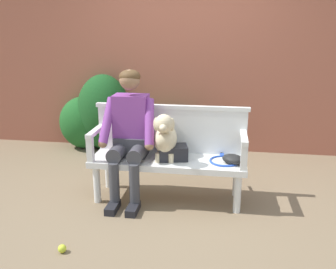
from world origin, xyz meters
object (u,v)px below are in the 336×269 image
dog_on_bench (165,136)px  tennis_racket (224,160)px  sports_bag (173,153)px  tennis_ball (62,249)px  baseball_glove (233,159)px  garden_bench (168,164)px  person_seated (130,131)px

dog_on_bench → tennis_racket: bearing=6.9°
sports_bag → tennis_ball: sports_bag is taller
tennis_racket → baseball_glove: bearing=-34.7°
tennis_racket → garden_bench: bearing=-178.4°
dog_on_bench → tennis_ball: size_ratio=7.52×
dog_on_bench → tennis_racket: size_ratio=0.86×
garden_bench → baseball_glove: size_ratio=7.01×
dog_on_bench → sports_bag: (0.07, 0.04, -0.18)m
garden_bench → tennis_ball: 1.30m
garden_bench → dog_on_bench: (-0.02, -0.05, 0.31)m
sports_bag → baseball_glove: bearing=-3.0°
person_seated → baseball_glove: size_ratio=5.95×
dog_on_bench → tennis_racket: dog_on_bench is taller
sports_bag → tennis_ball: size_ratio=4.24×
person_seated → sports_bag: (0.44, -0.00, -0.20)m
tennis_ball → dog_on_bench: bearing=57.0°
baseball_glove → tennis_racket: bearing=-177.7°
sports_bag → tennis_ball: 1.36m
tennis_racket → sports_bag: size_ratio=2.06×
person_seated → baseball_glove: (1.02, -0.03, -0.23)m
garden_bench → sports_bag: (0.05, -0.01, 0.13)m
tennis_racket → baseball_glove: size_ratio=2.62×
tennis_ball → tennis_racket: bearing=41.2°
person_seated → dog_on_bench: person_seated is taller
garden_bench → dog_on_bench: 0.31m
person_seated → tennis_racket: person_seated is taller
garden_bench → tennis_ball: bearing=-122.5°
baseball_glove → person_seated: bearing=-144.9°
garden_bench → tennis_racket: 0.56m
sports_bag → tennis_ball: (-0.73, -1.05, -0.47)m
dog_on_bench → baseball_glove: 0.69m
dog_on_bench → sports_bag: dog_on_bench is taller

